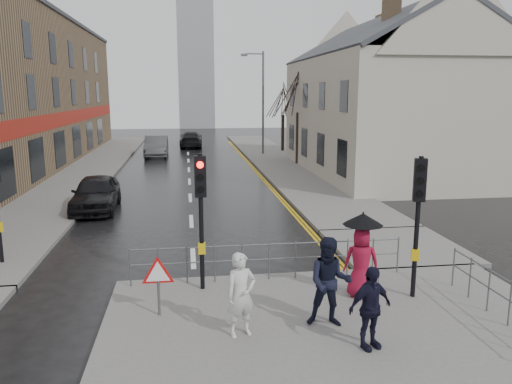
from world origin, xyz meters
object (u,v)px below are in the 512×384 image
object	(u,v)px
pedestrian_d	(370,308)
pedestrian_a	(241,295)
pedestrian_with_umbrella	(362,251)
pedestrian_b	(330,282)
car_mid	(156,146)
car_parked	(96,193)

from	to	relation	value
pedestrian_d	pedestrian_a	bearing A→B (deg)	141.69
pedestrian_a	pedestrian_with_umbrella	distance (m)	3.45
pedestrian_b	car_mid	world-z (taller)	pedestrian_b
pedestrian_a	pedestrian_b	distance (m)	1.89
pedestrian_d	car_parked	world-z (taller)	pedestrian_d
pedestrian_with_umbrella	car_parked	xyz separation A→B (m)	(-7.95, 10.70, -0.51)
car_parked	car_mid	distance (m)	18.48
pedestrian_a	pedestrian_with_umbrella	world-z (taller)	pedestrian_with_umbrella
pedestrian_a	car_mid	distance (m)	30.88
pedestrian_d	car_mid	bearing A→B (deg)	81.49
pedestrian_a	car_parked	bearing A→B (deg)	93.58
pedestrian_a	pedestrian_d	bearing A→B (deg)	-37.65
car_mid	pedestrian_d	bearing A→B (deg)	-80.17
pedestrian_a	car_parked	distance (m)	13.22
car_parked	car_mid	xyz separation A→B (m)	(1.53, 18.41, 0.06)
pedestrian_b	pedestrian_d	world-z (taller)	pedestrian_b
pedestrian_a	car_mid	bearing A→B (deg)	78.10
pedestrian_a	pedestrian_with_umbrella	size ratio (longest dim) A/B	0.84
pedestrian_b	pedestrian_d	xyz separation A→B (m)	(0.49, -1.03, -0.14)
pedestrian_b	car_parked	world-z (taller)	pedestrian_b
pedestrian_b	car_parked	bearing A→B (deg)	132.79
pedestrian_with_umbrella	pedestrian_d	distance (m)	2.53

